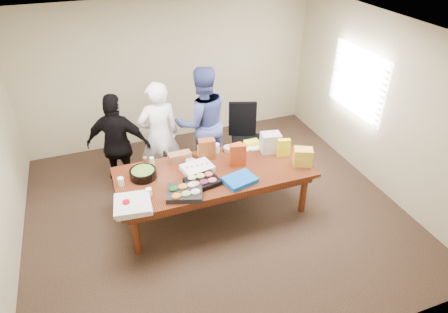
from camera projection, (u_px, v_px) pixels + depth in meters
name	position (u px, v px, depth m)	size (l,w,h in m)	color
floor	(215.00, 211.00, 6.04)	(5.50, 5.00, 0.02)	#47301E
ceiling	(212.00, 33.00, 4.57)	(5.50, 5.00, 0.02)	white
wall_back	(170.00, 72.00, 7.28)	(5.50, 0.04, 2.70)	beige
wall_front	(309.00, 270.00, 3.33)	(5.50, 0.04, 2.70)	beige
wall_right	(381.00, 104.00, 6.10)	(0.04, 5.00, 2.70)	beige
window_panel	(357.00, 82.00, 6.48)	(0.03, 1.40, 1.10)	white
window_blinds	(355.00, 82.00, 6.47)	(0.04, 1.36, 1.00)	beige
conference_table	(215.00, 191.00, 5.83)	(2.80, 1.20, 0.75)	#4C1C0F
office_chair	(247.00, 140.00, 6.72)	(0.57, 0.57, 1.13)	black
person_center	(159.00, 136.00, 6.18)	(0.66, 0.43, 1.80)	white
person_right	(203.00, 122.00, 6.44)	(0.93, 0.72, 1.91)	#424D94
person_left	(119.00, 145.00, 6.04)	(0.99, 0.41, 1.69)	black
veggie_tray	(185.00, 193.00, 5.13)	(0.46, 0.36, 0.07)	black
fruit_tray	(202.00, 182.00, 5.35)	(0.44, 0.34, 0.07)	black
sheet_cake	(197.00, 168.00, 5.62)	(0.43, 0.32, 0.07)	white
salad_bowl	(143.00, 174.00, 5.46)	(0.37, 0.37, 0.12)	black
chip_bag_blue	(240.00, 180.00, 5.38)	(0.42, 0.32, 0.06)	blue
chip_bag_red	(238.00, 155.00, 5.66)	(0.23, 0.10, 0.34)	#BF3E11
chip_bag_yellow	(284.00, 148.00, 5.89)	(0.19, 0.08, 0.28)	yellow
chip_bag_orange	(236.00, 152.00, 5.81)	(0.17, 0.08, 0.27)	orange
mayo_jar	(216.00, 148.00, 6.00)	(0.10, 0.10, 0.15)	white
mustard_bottle	(199.00, 151.00, 5.93)	(0.06, 0.06, 0.17)	yellow
dressing_bottle	(146.00, 163.00, 5.63)	(0.06, 0.06, 0.19)	brown
ranch_bottle	(152.00, 164.00, 5.60)	(0.07, 0.07, 0.20)	beige
banana_bunch	(251.00, 143.00, 6.21)	(0.23, 0.13, 0.08)	#EEFE27
bread_loaf	(180.00, 157.00, 5.81)	(0.33, 0.14, 0.13)	#99643E
kraft_bag	(207.00, 149.00, 5.83)	(0.24, 0.14, 0.32)	brown
red_cup	(127.00, 205.00, 4.88)	(0.09, 0.09, 0.12)	#C20005
clear_cup_a	(149.00, 192.00, 5.11)	(0.08, 0.08, 0.11)	white
clear_cup_b	(121.00, 182.00, 5.30)	(0.09, 0.09, 0.12)	white
pizza_box_lower	(133.00, 206.00, 4.93)	(0.45, 0.45, 0.05)	white
pizza_box_upper	(132.00, 204.00, 4.88)	(0.45, 0.45, 0.05)	silver
plate_a	(253.00, 146.00, 6.20)	(0.29, 0.29, 0.02)	white
plate_b	(243.00, 148.00, 6.13)	(0.22, 0.22, 0.01)	white
dip_bowl_a	(229.00, 149.00, 6.08)	(0.16, 0.16, 0.06)	beige
dip_bowl_b	(191.00, 162.00, 5.77)	(0.14, 0.14, 0.06)	silver
grocery_bag_white	(270.00, 143.00, 5.99)	(0.29, 0.21, 0.31)	silver
grocery_bag_yellow	(303.00, 157.00, 5.69)	(0.27, 0.18, 0.27)	gold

